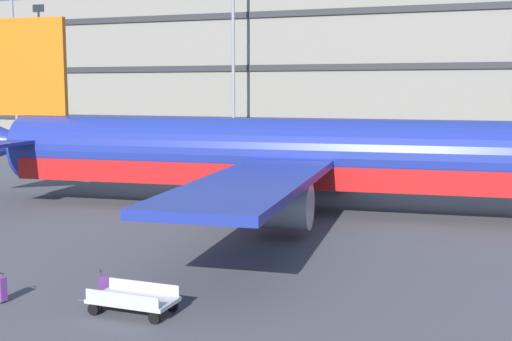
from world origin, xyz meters
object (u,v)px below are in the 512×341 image
suitcase_silver (0,289)px  baggage_cart (133,300)px  airliner (309,158)px  suitcase_black (103,286)px  backpack_orange (97,305)px

suitcase_silver → baggage_cart: size_ratio=0.28×
airliner → baggage_cart: airliner is taller
suitcase_black → backpack_orange: (0.59, -1.30, -0.18)m
suitcase_silver → suitcase_black: bearing=27.9°
airliner → backpack_orange: bearing=-96.2°
suitcase_black → baggage_cart: suitcase_black is taller
airliner → backpack_orange: 18.51m
suitcase_silver → suitcase_black: suitcase_silver is taller
baggage_cart → suitcase_silver: bearing=-174.6°
suitcase_silver → suitcase_black: 3.20m
airliner → suitcase_black: size_ratio=47.59×
baggage_cart → suitcase_black: bearing=147.8°
backpack_orange → baggage_cart: size_ratio=0.15×
suitcase_silver → baggage_cart: bearing=5.4°
suitcase_silver → backpack_orange: 3.43m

